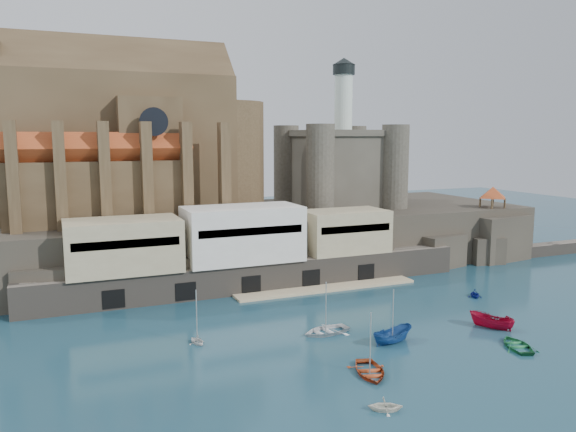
{
  "coord_description": "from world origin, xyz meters",
  "views": [
    {
      "loc": [
        -36.81,
        -58.64,
        23.71
      ],
      "look_at": [
        1.27,
        32.0,
        9.79
      ],
      "focal_mm": 35.0,
      "sensor_mm": 36.0,
      "label": 1
    }
  ],
  "objects_px": {
    "church": "(130,146)",
    "boat_1": "(385,411)",
    "boat_2": "(392,343)",
    "pavilion": "(493,194)",
    "castle_keep": "(339,164)",
    "boat_0": "(370,374)"
  },
  "relations": [
    {
      "from": "church",
      "to": "boat_1",
      "type": "xyz_separation_m",
      "value": [
        13.0,
        -61.29,
        -22.13
      ]
    },
    {
      "from": "castle_keep",
      "to": "boat_2",
      "type": "bearing_deg",
      "value": -110.52
    },
    {
      "from": "pavilion",
      "to": "boat_0",
      "type": "distance_m",
      "value": 64.53
    },
    {
      "from": "pavilion",
      "to": "boat_2",
      "type": "distance_m",
      "value": 55.33
    },
    {
      "from": "boat_1",
      "to": "church",
      "type": "bearing_deg",
      "value": 35.95
    },
    {
      "from": "pavilion",
      "to": "boat_1",
      "type": "relative_size",
      "value": 2.11
    },
    {
      "from": "castle_keep",
      "to": "pavilion",
      "type": "distance_m",
      "value": 30.5
    },
    {
      "from": "boat_1",
      "to": "boat_2",
      "type": "height_order",
      "value": "boat_2"
    },
    {
      "from": "castle_keep",
      "to": "pavilion",
      "type": "xyz_separation_m",
      "value": [
        25.92,
        -15.08,
        -5.59
      ]
    },
    {
      "from": "pavilion",
      "to": "boat_2",
      "type": "relative_size",
      "value": 1.13
    },
    {
      "from": "church",
      "to": "boat_1",
      "type": "bearing_deg",
      "value": -78.02
    },
    {
      "from": "boat_0",
      "to": "boat_2",
      "type": "distance_m",
      "value": 9.47
    },
    {
      "from": "pavilion",
      "to": "boat_0",
      "type": "xyz_separation_m",
      "value": [
        -50.38,
        -38.26,
        -12.73
      ]
    },
    {
      "from": "castle_keep",
      "to": "pavilion",
      "type": "relative_size",
      "value": 4.58
    },
    {
      "from": "boat_1",
      "to": "castle_keep",
      "type": "bearing_deg",
      "value": -0.23
    },
    {
      "from": "church",
      "to": "pavilion",
      "type": "distance_m",
      "value": 68.65
    },
    {
      "from": "pavilion",
      "to": "boat_2",
      "type": "xyz_separation_m",
      "value": [
        -43.46,
        -31.79,
        -12.73
      ]
    },
    {
      "from": "church",
      "to": "boat_1",
      "type": "relative_size",
      "value": 15.46
    },
    {
      "from": "boat_2",
      "to": "church",
      "type": "bearing_deg",
      "value": 14.65
    },
    {
      "from": "boat_0",
      "to": "boat_2",
      "type": "bearing_deg",
      "value": 60.1
    },
    {
      "from": "church",
      "to": "boat_2",
      "type": "bearing_deg",
      "value": -64.55
    },
    {
      "from": "church",
      "to": "boat_1",
      "type": "distance_m",
      "value": 66.45
    }
  ]
}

